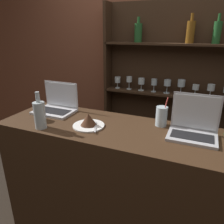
# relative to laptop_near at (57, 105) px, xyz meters

# --- Properties ---
(bar_counter) EXTENTS (1.79, 0.54, 1.07)m
(bar_counter) POSITION_rel_laptop_near_xyz_m (0.63, -0.12, -0.59)
(bar_counter) COLOR #382314
(bar_counter) RESTS_ON ground_plane
(back_wall) EXTENTS (7.00, 0.06, 2.70)m
(back_wall) POSITION_rel_laptop_near_xyz_m (0.63, 0.95, 0.23)
(back_wall) COLOR brown
(back_wall) RESTS_ON ground_plane
(back_shelf) EXTENTS (1.34, 0.18, 1.97)m
(back_shelf) POSITION_rel_laptop_near_xyz_m (0.75, 0.88, -0.09)
(back_shelf) COLOR #332114
(back_shelf) RESTS_ON ground_plane
(laptop_near) EXTENTS (0.31, 0.22, 0.23)m
(laptop_near) POSITION_rel_laptop_near_xyz_m (0.00, 0.00, 0.00)
(laptop_near) COLOR silver
(laptop_near) RESTS_ON bar_counter
(laptop_far) EXTENTS (0.29, 0.21, 0.26)m
(laptop_far) POSITION_rel_laptop_near_xyz_m (1.06, -0.04, 0.01)
(laptop_far) COLOR #ADADB2
(laptop_far) RESTS_ON bar_counter
(cake_plate) EXTENTS (0.22, 0.22, 0.09)m
(cake_plate) POSITION_rel_laptop_near_xyz_m (0.39, -0.17, -0.01)
(cake_plate) COLOR white
(cake_plate) RESTS_ON bar_counter
(water_glass) EXTENTS (0.08, 0.08, 0.21)m
(water_glass) POSITION_rel_laptop_near_xyz_m (0.84, 0.04, 0.02)
(water_glass) COLOR silver
(water_glass) RESTS_ON bar_counter
(wine_bottle_clear) EXTENTS (0.08, 0.08, 0.25)m
(wine_bottle_clear) POSITION_rel_laptop_near_xyz_m (0.10, -0.32, 0.05)
(wine_bottle_clear) COLOR #B2C1C6
(wine_bottle_clear) RESTS_ON bar_counter
(coffee_cup) EXTENTS (0.07, 0.07, 0.07)m
(coffee_cup) POSITION_rel_laptop_near_xyz_m (0.00, -0.21, -0.02)
(coffee_cup) COLOR #38668C
(coffee_cup) RESTS_ON bar_counter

